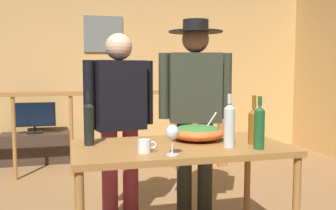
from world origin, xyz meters
The scene contains 15 objects.
back_wall centered at (0.00, 2.75, 1.31)m, with size 5.86×0.10×2.62m, color tan.
framed_picture centered at (-0.29, 2.69, 1.78)m, with size 0.57×0.03×0.52m, color slate.
stair_railing centered at (-0.23, 1.58, 0.68)m, with size 3.89×0.10×1.06m.
tv_console centered at (-1.26, 2.40, 0.20)m, with size 0.90×0.40×0.40m, color #38281E.
flat_screen_tv centered at (-1.26, 2.37, 0.65)m, with size 0.55×0.12×0.42m.
serving_table centered at (-0.07, -0.59, 0.69)m, with size 1.42×0.77×0.77m.
salad_bowl centered at (0.09, -0.46, 0.83)m, with size 0.38×0.38×0.20m.
wine_glass centered at (-0.20, -0.87, 0.90)m, with size 0.08×0.08×0.18m.
wine_bottle_dark centered at (-0.66, -0.45, 0.92)m, with size 0.07×0.07×0.36m.
wine_bottle_clear centered at (0.22, -0.74, 0.91)m, with size 0.07×0.07×0.35m.
wine_bottle_green centered at (0.38, -0.84, 0.91)m, with size 0.07×0.07×0.34m.
wine_bottle_amber centered at (0.42, -0.68, 0.90)m, with size 0.07×0.07×0.33m.
mug_white centered at (-0.35, -0.77, 0.81)m, with size 0.12×0.08×0.08m.
person_standing_left centered at (-0.39, 0.06, 0.92)m, with size 0.57×0.30×1.56m.
person_standing_right centered at (0.25, 0.06, 1.01)m, with size 0.61×0.45×1.68m.
Camera 1 is at (-0.77, -3.01, 1.27)m, focal length 40.85 mm.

